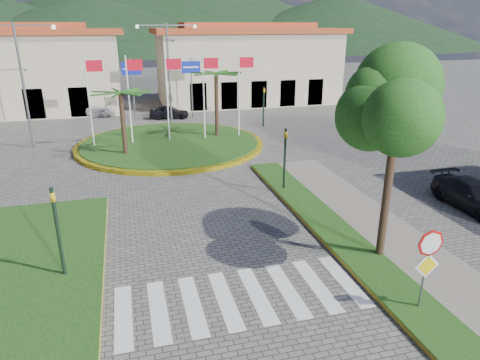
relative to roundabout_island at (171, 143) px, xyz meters
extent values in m
cube|color=gray|center=(6.00, -20.00, -0.09)|extent=(4.00, 28.00, 0.15)
cube|color=#184112|center=(4.80, -20.00, -0.08)|extent=(1.60, 28.00, 0.18)
cube|color=#184112|center=(-6.50, -16.00, -0.08)|extent=(5.00, 14.00, 0.18)
cube|color=silver|center=(0.00, -18.00, -0.16)|extent=(8.00, 3.00, 0.01)
cylinder|color=yellow|center=(0.00, 0.00, -0.05)|extent=(12.70, 12.70, 0.24)
cylinder|color=#184112|center=(0.00, 0.00, -0.02)|extent=(12.00, 12.00, 0.30)
cylinder|color=black|center=(-3.00, -2.00, 1.86)|extent=(0.28, 0.28, 4.05)
cylinder|color=black|center=(3.50, 1.00, 2.17)|extent=(0.28, 0.28, 4.68)
cylinder|color=silver|center=(-5.00, 0.50, 2.83)|extent=(0.10, 0.10, 6.00)
cube|color=red|center=(-4.45, 0.50, 5.23)|extent=(1.00, 0.03, 0.70)
cylinder|color=silver|center=(-2.50, 0.50, 2.83)|extent=(0.10, 0.10, 6.00)
cube|color=red|center=(-1.95, 0.50, 5.23)|extent=(1.00, 0.03, 0.70)
cylinder|color=silver|center=(0.00, 0.50, 2.83)|extent=(0.10, 0.10, 6.00)
cube|color=red|center=(0.55, 0.50, 5.23)|extent=(1.00, 0.03, 0.70)
cylinder|color=silver|center=(2.50, 0.50, 2.83)|extent=(0.10, 0.10, 6.00)
cube|color=red|center=(3.05, 0.50, 5.23)|extent=(1.00, 0.03, 0.70)
cylinder|color=silver|center=(5.00, 0.50, 2.83)|extent=(0.10, 0.10, 6.00)
cube|color=red|center=(5.55, 0.50, 5.23)|extent=(1.00, 0.03, 0.70)
cylinder|color=slate|center=(4.90, -20.00, 1.08)|extent=(0.07, 0.07, 2.50)
cylinder|color=red|center=(4.90, -20.05, 2.08)|extent=(0.80, 0.03, 0.80)
cube|color=yellow|center=(4.90, -20.06, 1.38)|extent=(0.78, 0.03, 0.78)
cylinder|color=black|center=(5.50, -17.00, 2.03)|extent=(0.28, 0.28, 4.40)
ellipsoid|color=#154A13|center=(5.50, -17.00, 5.03)|extent=(3.60, 3.60, 3.20)
cylinder|color=black|center=(-5.20, -15.50, 1.43)|extent=(0.12, 0.12, 3.20)
imported|color=gold|center=(-5.20, -15.50, 2.43)|extent=(0.15, 0.18, 0.90)
cylinder|color=black|center=(4.50, -10.00, 1.43)|extent=(0.12, 0.12, 3.20)
imported|color=gold|center=(4.50, -10.00, 2.43)|extent=(0.15, 0.18, 0.90)
cylinder|color=black|center=(8.00, 4.00, 1.43)|extent=(0.12, 0.12, 3.20)
imported|color=gold|center=(8.00, 4.00, 2.43)|extent=(0.18, 0.15, 0.90)
cylinder|color=slate|center=(-2.00, 9.00, 2.43)|extent=(0.12, 0.12, 5.20)
cube|color=#1023AE|center=(-2.00, 8.94, 4.23)|extent=(1.60, 0.05, 1.00)
cylinder|color=slate|center=(3.00, 9.00, 2.43)|extent=(0.12, 0.12, 5.20)
cube|color=#1023AE|center=(3.00, 8.94, 4.23)|extent=(1.60, 0.05, 1.00)
cylinder|color=slate|center=(1.00, 8.00, 3.83)|extent=(0.16, 0.16, 8.00)
cube|color=slate|center=(-0.20, 8.00, 7.63)|extent=(2.40, 0.08, 0.08)
cube|color=slate|center=(2.20, 8.00, 7.63)|extent=(2.40, 0.08, 0.08)
cylinder|color=slate|center=(-9.00, 2.00, 3.83)|extent=(0.16, 0.16, 8.00)
cube|color=slate|center=(-7.80, 2.00, 7.63)|extent=(2.40, 0.08, 0.08)
cube|color=#BFAE90|center=(10.00, 16.00, 3.33)|extent=(18.00, 9.00, 7.00)
cube|color=#AB3B21|center=(10.00, 16.00, 7.08)|extent=(19.08, 9.54, 0.50)
cube|color=#AB3B21|center=(10.00, 16.00, 7.58)|extent=(13.50, 4.95, 0.60)
cone|color=black|center=(15.00, 138.00, 14.83)|extent=(180.00, 180.00, 30.00)
cone|color=black|center=(70.00, 113.00, 8.83)|extent=(120.00, 120.00, 18.00)
cone|color=black|center=(-10.00, 108.00, 7.83)|extent=(110.00, 110.00, 16.00)
imported|color=silver|center=(-5.72, 12.41, 0.49)|extent=(5.16, 3.51, 1.31)
imported|color=black|center=(0.92, 9.15, 0.42)|extent=(3.61, 1.87, 1.18)
imported|color=black|center=(5.02, 13.08, 0.42)|extent=(3.66, 1.58, 1.17)
imported|color=black|center=(12.00, -14.27, 0.46)|extent=(1.79, 4.35, 1.26)
camera|label=1|loc=(-2.83, -28.67, 7.69)|focal=32.00mm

